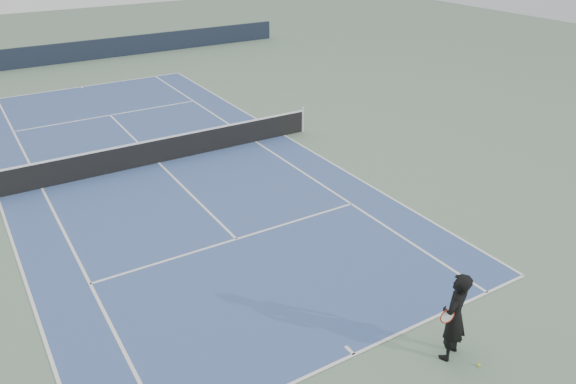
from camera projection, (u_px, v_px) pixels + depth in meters
ground at (159, 163)px, 20.90m from camera, size 80.00×80.00×0.00m
court_surface at (159, 163)px, 20.90m from camera, size 10.97×23.77×0.01m
tennis_net at (157, 150)px, 20.67m from camera, size 12.90×0.10×1.07m
windscreen_far at (56, 54)px, 34.25m from camera, size 30.00×0.25×1.20m
tennis_player at (454, 317)px, 11.40m from camera, size 0.92×0.80×2.04m
tennis_ball at (479, 365)px, 11.54m from camera, size 0.07×0.07×0.07m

